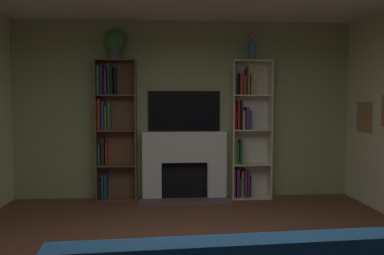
% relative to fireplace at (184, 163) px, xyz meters
% --- Properties ---
extents(wall_back_accent, '(5.49, 0.06, 2.81)m').
position_rel_fireplace_xyz_m(wall_back_accent, '(0.00, 0.15, 0.84)').
color(wall_back_accent, '#96A975').
rests_on(wall_back_accent, ground_plane).
extents(fireplace, '(1.42, 0.52, 1.07)m').
position_rel_fireplace_xyz_m(fireplace, '(0.00, 0.00, 0.00)').
color(fireplace, white).
rests_on(fireplace, ground_plane).
extents(tv, '(1.14, 0.06, 0.63)m').
position_rel_fireplace_xyz_m(tv, '(0.00, 0.09, 0.83)').
color(tv, black).
rests_on(tv, fireplace).
extents(bookshelf_left, '(0.62, 0.26, 2.18)m').
position_rel_fireplace_xyz_m(bookshelf_left, '(-1.13, 0.02, 0.60)').
color(bookshelf_left, brown).
rests_on(bookshelf_left, ground_plane).
extents(bookshelf_right, '(0.62, 0.29, 2.18)m').
position_rel_fireplace_xyz_m(bookshelf_right, '(0.99, 0.01, 0.49)').
color(bookshelf_right, silver).
rests_on(bookshelf_right, ground_plane).
extents(potted_plant, '(0.34, 0.34, 0.46)m').
position_rel_fireplace_xyz_m(potted_plant, '(-1.06, -0.03, 1.88)').
color(potted_plant, '#475660').
rests_on(potted_plant, bookshelf_left).
extents(vase_with_flowers, '(0.11, 0.11, 0.44)m').
position_rel_fireplace_xyz_m(vase_with_flowers, '(1.06, -0.03, 1.81)').
color(vase_with_flowers, teal).
rests_on(vase_with_flowers, bookshelf_right).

